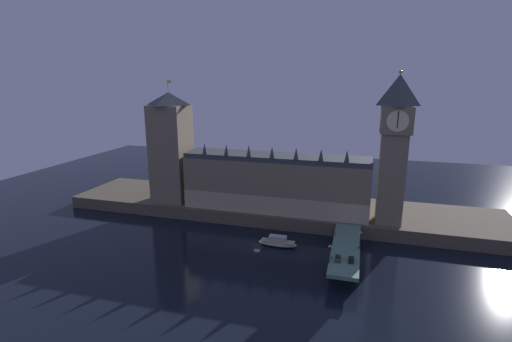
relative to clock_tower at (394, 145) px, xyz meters
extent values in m
plane|color=black|center=(-53.35, -26.86, -40.93)|extent=(400.00, 400.00, 0.00)
cube|color=brown|center=(-53.35, 12.14, -37.89)|extent=(220.00, 42.00, 6.09)
cube|color=#7F7056|center=(-52.35, 2.97, -22.44)|extent=(88.61, 18.67, 24.80)
cube|color=tan|center=(-52.35, -6.48, -30.38)|extent=(88.61, 0.20, 8.93)
cube|color=#383D42|center=(-52.35, 2.97, -8.84)|extent=(88.61, 17.17, 2.40)
cone|color=#383D42|center=(-85.58, -4.96, -4.91)|extent=(2.40, 2.40, 5.46)
cone|color=#383D42|center=(-74.50, -4.96, -4.91)|extent=(2.40, 2.40, 5.46)
cone|color=#383D42|center=(-63.43, -4.96, -4.91)|extent=(2.40, 2.40, 5.46)
cone|color=#383D42|center=(-52.35, -4.96, -4.91)|extent=(2.40, 2.40, 5.46)
cone|color=#383D42|center=(-41.27, -4.96, -4.91)|extent=(2.40, 2.40, 5.46)
cone|color=#383D42|center=(-30.20, -4.96, -4.91)|extent=(2.40, 2.40, 5.46)
cone|color=#383D42|center=(-19.12, -4.96, -4.91)|extent=(2.40, 2.40, 5.46)
cube|color=#7F7056|center=(0.00, 0.00, -14.84)|extent=(10.72, 10.72, 40.01)
cube|color=#7F7056|center=(0.00, 0.00, 10.90)|extent=(12.65, 12.65, 11.47)
cylinder|color=beige|center=(0.00, -6.45, 10.90)|extent=(8.65, 0.25, 8.65)
cylinder|color=beige|center=(0.00, 6.45, 10.90)|extent=(8.65, 0.25, 8.65)
cylinder|color=beige|center=(6.45, 0.00, 10.90)|extent=(0.25, 8.65, 8.65)
cylinder|color=beige|center=(-6.45, 0.00, 10.90)|extent=(0.25, 8.65, 8.65)
cube|color=black|center=(0.00, -6.64, 11.55)|extent=(0.36, 0.10, 6.49)
pyramid|color=#383D42|center=(0.00, 0.00, 23.05)|extent=(12.65, 12.65, 12.82)
sphere|color=gold|center=(0.00, 0.00, 30.26)|extent=(1.60, 1.60, 1.60)
cube|color=#7F7056|center=(-108.12, 3.42, -10.03)|extent=(17.56, 17.56, 49.64)
pyramid|color=#383D42|center=(-108.12, 3.42, 17.95)|extent=(17.91, 17.91, 6.31)
cylinder|color=#99999E|center=(-108.12, 3.42, 24.10)|extent=(0.24, 0.24, 6.00)
cube|color=gold|center=(-107.02, 3.42, 26.20)|extent=(2.00, 0.08, 1.20)
cube|color=slate|center=(-16.64, -31.86, -35.27)|extent=(10.36, 46.00, 1.40)
cube|color=brown|center=(-16.64, -39.53, -38.45)|extent=(8.80, 3.20, 4.96)
cube|color=brown|center=(-16.64, -24.19, -38.45)|extent=(8.80, 3.20, 4.96)
cube|color=#235633|center=(-18.92, -43.79, -33.95)|extent=(1.92, 4.45, 0.89)
cube|color=black|center=(-18.92, -43.79, -33.28)|extent=(1.57, 2.00, 0.45)
cylinder|color=black|center=(-19.83, -42.41, -34.25)|extent=(0.22, 0.64, 0.64)
cylinder|color=black|center=(-18.01, -42.41, -34.25)|extent=(0.22, 0.64, 0.64)
cylinder|color=black|center=(-19.83, -45.17, -34.25)|extent=(0.22, 0.64, 0.64)
cylinder|color=black|center=(-18.01, -45.17, -34.25)|extent=(0.22, 0.64, 0.64)
cube|color=black|center=(-14.36, -43.40, -34.01)|extent=(1.71, 4.50, 0.77)
cube|color=black|center=(-14.36, -43.40, -33.41)|extent=(1.40, 2.02, 0.45)
cylinder|color=black|center=(-13.55, -44.79, -34.25)|extent=(0.22, 0.64, 0.64)
cylinder|color=black|center=(-15.17, -44.79, -34.25)|extent=(0.22, 0.64, 0.64)
cylinder|color=black|center=(-13.55, -42.00, -34.25)|extent=(0.22, 0.64, 0.64)
cylinder|color=black|center=(-15.17, -42.00, -34.25)|extent=(0.22, 0.64, 0.64)
cylinder|color=black|center=(-21.20, -44.00, -34.15)|extent=(0.28, 0.28, 0.85)
cylinder|color=maroon|center=(-21.20, -44.00, -33.36)|extent=(0.38, 0.38, 0.71)
sphere|color=tan|center=(-21.20, -44.00, -32.89)|extent=(0.23, 0.23, 0.23)
cylinder|color=black|center=(-12.08, -32.80, -34.13)|extent=(0.28, 0.28, 0.88)
cylinder|color=gray|center=(-12.08, -32.80, -33.32)|extent=(0.38, 0.38, 0.73)
sphere|color=tan|center=(-12.08, -32.80, -32.84)|extent=(0.24, 0.24, 0.24)
cylinder|color=black|center=(-21.20, -22.09, -34.18)|extent=(0.28, 0.28, 0.78)
cylinder|color=#47384C|center=(-21.20, -22.09, -33.47)|extent=(0.38, 0.38, 0.65)
sphere|color=tan|center=(-21.20, -22.09, -33.04)|extent=(0.21, 0.21, 0.21)
cylinder|color=#2D3333|center=(-21.60, -46.58, -34.32)|extent=(0.56, 0.56, 0.50)
cylinder|color=#2D3333|center=(-21.60, -46.58, -31.45)|extent=(0.18, 0.18, 5.25)
sphere|color=#F9E5A3|center=(-21.60, -46.58, -28.27)|extent=(0.60, 0.60, 0.60)
sphere|color=#F9E5A3|center=(-22.05, -46.58, -28.62)|extent=(0.44, 0.44, 0.44)
sphere|color=#F9E5A3|center=(-21.15, -46.58, -28.62)|extent=(0.44, 0.44, 0.44)
cylinder|color=#2D3333|center=(-11.68, -31.86, -34.32)|extent=(0.56, 0.56, 0.50)
cylinder|color=#2D3333|center=(-11.68, -31.86, -31.32)|extent=(0.18, 0.18, 5.51)
sphere|color=#F9E5A3|center=(-11.68, -31.86, -28.01)|extent=(0.60, 0.60, 0.60)
sphere|color=#F9E5A3|center=(-12.13, -31.86, -28.36)|extent=(0.44, 0.44, 0.44)
sphere|color=#F9E5A3|center=(-11.23, -31.86, -28.36)|extent=(0.44, 0.44, 0.44)
ellipsoid|color=#B2A893|center=(-44.63, -25.37, -39.79)|extent=(16.22, 4.96, 2.28)
cube|color=tan|center=(-44.63, -25.37, -38.76)|extent=(14.27, 3.97, 0.24)
cube|color=#B7B2A8|center=(-44.63, -25.37, -37.50)|extent=(7.30, 3.06, 2.28)
camera|label=1|loc=(-13.81, -166.17, 26.96)|focal=26.00mm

